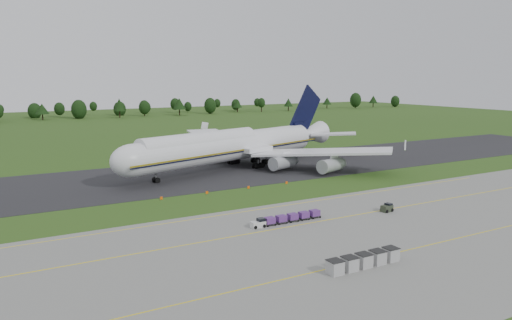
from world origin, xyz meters
TOP-DOWN VIEW (x-y plane):
  - ground at (0.00, 0.00)m, footprint 600.00×600.00m
  - apron at (0.00, -34.00)m, footprint 300.00×52.00m
  - taxiway at (0.00, 28.00)m, footprint 300.00×40.00m
  - apron_markings at (0.00, -26.98)m, footprint 300.00×30.20m
  - tree_line at (4.99, 219.49)m, footprint 526.71×20.60m
  - aircraft at (15.08, 30.70)m, footprint 78.95×73.74m
  - baggage_train at (-0.64, -19.74)m, footprint 13.72×1.46m
  - utility_cart at (19.60, -23.07)m, footprint 2.36×1.60m
  - uld_row at (-2.70, -41.82)m, footprint 11.46×1.86m
  - edge_markers at (1.52, 6.70)m, footprint 31.04×0.30m

SIDE VIEW (x-z plane):
  - ground at x=0.00m, z-range 0.00..0.00m
  - apron at x=0.00m, z-range 0.00..0.06m
  - taxiway at x=0.00m, z-range 0.00..0.08m
  - apron_markings at x=0.00m, z-range 0.06..0.07m
  - edge_markers at x=1.52m, z-range -0.03..0.57m
  - utility_cart at x=19.60m, z-range 0.05..1.26m
  - baggage_train at x=-0.64m, z-range 0.11..1.51m
  - uld_row at x=-2.70m, z-range 0.07..1.91m
  - tree_line at x=4.99m, z-range 0.26..12.24m
  - aircraft at x=15.08m, z-range -4.79..17.54m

